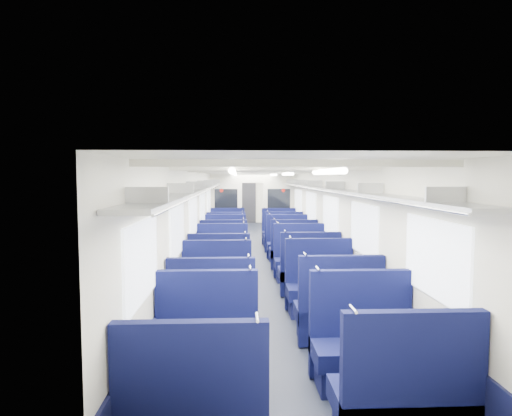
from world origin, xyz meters
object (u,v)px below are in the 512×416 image
(seat_9, at_px, (309,275))
(seat_12, at_px, (224,253))
(seat_3, at_px, (363,349))
(seat_10, at_px, (222,262))
(seat_2, at_px, (206,350))
(seat_14, at_px, (225,245))
(seat_8, at_px, (219,277))
(seat_16, at_px, (226,240))
(seat_13, at_px, (293,253))
(seat_19, at_px, (279,234))
(seat_7, at_px, (320,290))
(end_door, at_px, (248,202))
(seat_4, at_px, (212,318))
(seat_11, at_px, (300,262))
(seat_17, at_px, (283,239))
(seat_18, at_px, (227,234))
(seat_15, at_px, (288,246))
(bulkhead, at_px, (252,206))
(seat_6, at_px, (217,293))
(seat_5, at_px, (338,314))
(seat_1, at_px, (404,405))

(seat_9, xyz_separation_m, seat_12, (-1.66, 2.30, 0.00))
(seat_3, relative_size, seat_10, 1.00)
(seat_2, height_order, seat_14, same)
(seat_10, bearing_deg, seat_8, -90.00)
(seat_8, relative_size, seat_14, 1.00)
(seat_8, relative_size, seat_16, 1.00)
(seat_13, relative_size, seat_19, 1.00)
(seat_14, distance_m, seat_19, 2.74)
(seat_7, height_order, seat_12, same)
(end_door, relative_size, seat_4, 1.63)
(seat_11, height_order, seat_17, same)
(seat_8, relative_size, seat_12, 1.00)
(seat_2, height_order, seat_19, same)
(end_door, bearing_deg, seat_18, -96.95)
(seat_9, xyz_separation_m, seat_18, (-1.66, 5.77, 0.00))
(seat_4, bearing_deg, seat_3, -32.89)
(seat_14, bearing_deg, end_door, 84.79)
(seat_3, bearing_deg, seat_13, 90.00)
(seat_13, bearing_deg, seat_10, -147.85)
(seat_2, xyz_separation_m, seat_9, (1.66, 3.41, 0.00))
(seat_15, bearing_deg, seat_11, -90.00)
(bulkhead, bearing_deg, end_door, 90.00)
(seat_6, distance_m, seat_17, 5.99)
(bulkhead, bearing_deg, seat_2, -94.85)
(seat_6, bearing_deg, seat_10, 90.00)
(seat_5, relative_size, seat_9, 1.00)
(seat_3, xyz_separation_m, seat_15, (0.00, 6.83, 0.00))
(seat_1, bearing_deg, seat_9, 90.00)
(seat_16, relative_size, seat_18, 1.00)
(bulkhead, bearing_deg, seat_16, -113.69)
(seat_5, bearing_deg, seat_7, 90.00)
(bulkhead, height_order, seat_13, bulkhead)
(seat_1, bearing_deg, seat_12, 103.58)
(bulkhead, height_order, seat_1, bulkhead)
(seat_4, height_order, seat_14, same)
(seat_11, bearing_deg, seat_8, -142.60)
(seat_6, height_order, seat_7, same)
(seat_6, distance_m, seat_12, 3.52)
(seat_4, bearing_deg, bulkhead, 84.59)
(seat_13, bearing_deg, end_door, 94.60)
(seat_1, relative_size, seat_11, 1.00)
(seat_6, distance_m, seat_11, 2.89)
(end_door, xyz_separation_m, seat_10, (-0.83, -11.36, -0.62))
(seat_7, bearing_deg, seat_17, 90.00)
(seat_1, xyz_separation_m, seat_12, (-1.66, 6.87, 0.00))
(seat_16, xyz_separation_m, seat_19, (1.66, 1.17, 0.00))
(seat_13, height_order, seat_18, same)
(seat_8, distance_m, seat_9, 1.66)
(seat_11, xyz_separation_m, seat_12, (-1.66, 1.15, 0.00))
(seat_2, distance_m, seat_5, 1.99)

